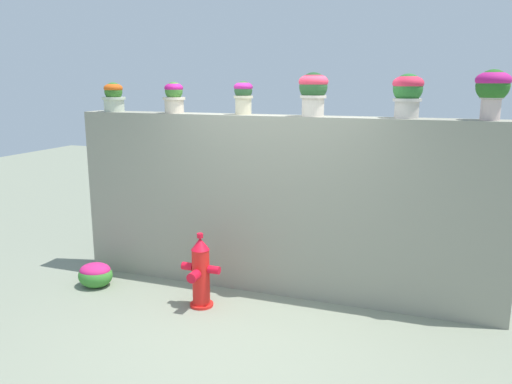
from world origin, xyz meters
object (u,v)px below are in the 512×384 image
Objects in this scene: potted_plant_2 at (243,95)px; potted_plant_5 at (493,87)px; potted_plant_3 at (313,90)px; fire_hydrant at (201,273)px; potted_plant_1 at (174,96)px; flower_bush_left at (95,274)px; potted_plant_0 at (114,96)px; potted_plant_4 at (408,92)px.

potted_plant_2 is 2.58m from potted_plant_5.
potted_plant_3 is 2.34m from fire_hydrant.
potted_plant_5 is at bearing -0.28° from potted_plant_2.
flower_bush_left is at bearing -141.96° from potted_plant_1.
potted_plant_0 reaches higher than fire_hydrant.
potted_plant_5 is 4.86m from flower_bush_left.
potted_plant_5 is (4.32, 0.02, 0.12)m from potted_plant_0.
fire_hydrant is at bearing -47.18° from potted_plant_1.
potted_plant_0 is 0.96× the size of potted_plant_2.
potted_plant_0 is at bearing -179.07° from potted_plant_2.
potted_plant_3 is at bearing 13.90° from flower_bush_left.
potted_plant_2 is 0.81× the size of potted_plant_3.
potted_plant_0 is 0.80× the size of potted_plant_4.
potted_plant_1 is at bearing 38.04° from flower_bush_left.
potted_plant_2 is 2.81m from flower_bush_left.
potted_plant_2 is 0.78× the size of potted_plant_5.
potted_plant_4 is 4.17m from flower_bush_left.
potted_plant_1 is 0.87m from potted_plant_2.
potted_plant_4 is at bearing 11.22° from flower_bush_left.
fire_hydrant is (-1.05, -0.69, -1.97)m from potted_plant_3.
fire_hydrant is (1.51, -0.72, -1.88)m from potted_plant_0.
potted_plant_2 is 2.07m from fire_hydrant.
potted_plant_0 is 4.32m from potted_plant_5.
flower_bush_left is at bearing -171.16° from potted_plant_5.
potted_plant_5 is 1.15× the size of flower_bush_left.
potted_plant_0 is at bearing 179.41° from potted_plant_3.
potted_plant_0 is 2.52m from fire_hydrant.
flower_bush_left is (-2.51, -0.62, -2.20)m from potted_plant_3.
potted_plant_1 is at bearing 179.57° from potted_plant_3.
potted_plant_3 is 0.96× the size of potted_plant_5.
flower_bush_left is (-4.26, -0.66, -2.23)m from potted_plant_5.
potted_plant_5 is at bearing -1.96° from potted_plant_4.
potted_plant_1 is 0.43× the size of fire_hydrant.
potted_plant_1 is 1.70m from potted_plant_3.
potted_plant_0 reaches higher than flower_bush_left.
flower_bush_left is at bearing 177.25° from fire_hydrant.
potted_plant_5 reaches higher than flower_bush_left.
potted_plant_2 is at bearing 2.75° from potted_plant_1.
potted_plant_2 is at bearing -179.55° from potted_plant_4.
potted_plant_1 is 0.87× the size of flower_bush_left.
potted_plant_5 is at bearing 8.84° from flower_bush_left.
potted_plant_5 is 3.52m from fire_hydrant.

